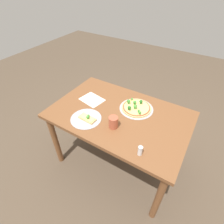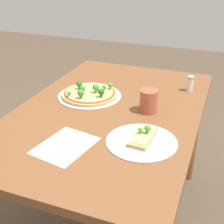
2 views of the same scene
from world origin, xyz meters
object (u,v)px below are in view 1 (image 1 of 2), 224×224
condiment_shaker (140,151)px  dining_table (119,121)px  pizza_tray_whole (136,108)px  pizza_tray_slice (87,118)px  drinking_cup (113,122)px

condiment_shaker → dining_table: bearing=137.9°
dining_table → condiment_shaker: 0.51m
pizza_tray_whole → condiment_shaker: condiment_shaker is taller
pizza_tray_whole → pizza_tray_slice: pizza_tray_whole is taller
pizza_tray_slice → condiment_shaker: condiment_shaker is taller
dining_table → drinking_cup: bearing=-76.9°
dining_table → drinking_cup: size_ratio=12.10×
pizza_tray_slice → pizza_tray_whole: bearing=49.4°
pizza_tray_slice → drinking_cup: size_ratio=2.64×
pizza_tray_whole → pizza_tray_slice: bearing=-130.6°
pizza_tray_slice → condiment_shaker: 0.59m
dining_table → condiment_shaker: condiment_shaker is taller
dining_table → drinking_cup: (0.04, -0.18, 0.15)m
pizza_tray_whole → condiment_shaker: 0.54m
dining_table → drinking_cup: 0.24m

